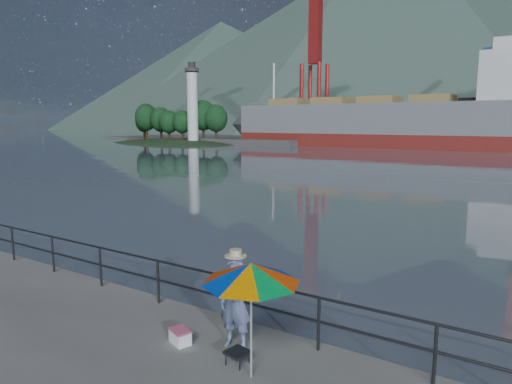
# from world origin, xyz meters

# --- Properties ---
(guardrail) EXTENTS (22.00, 0.06, 1.03)m
(guardrail) POSITION_xyz_m (0.00, 1.70, 0.52)
(guardrail) COLOR #2D3033
(guardrail) RESTS_ON ground
(lighthouse_islet) EXTENTS (48.00, 26.40, 19.20)m
(lighthouse_islet) POSITION_xyz_m (-54.97, 61.99, 0.26)
(lighthouse_islet) COLOR #263F1E
(lighthouse_islet) RESTS_ON ground
(fisherman) EXTENTS (0.69, 0.53, 1.71)m
(fisherman) POSITION_xyz_m (3.67, 1.00, 0.85)
(fisherman) COLOR navy
(fisherman) RESTS_ON ground
(beach_umbrella) EXTENTS (1.66, 1.66, 1.93)m
(beach_umbrella) POSITION_xyz_m (4.47, 0.30, 1.77)
(beach_umbrella) COLOR white
(beach_umbrella) RESTS_ON ground
(folding_stool) EXTENTS (0.42, 0.42, 0.24)m
(folding_stool) POSITION_xyz_m (4.05, 0.51, 0.13)
(folding_stool) COLOR black
(folding_stool) RESTS_ON ground
(cooler_bag) EXTENTS (0.48, 0.40, 0.24)m
(cooler_bag) POSITION_xyz_m (2.72, 0.53, 0.12)
(cooler_bag) COLOR white
(cooler_bag) RESTS_ON ground
(fishing_rod) EXTENTS (0.11, 1.59, 1.12)m
(fishing_rod) POSITION_xyz_m (3.62, 2.09, 0.00)
(fishing_rod) COLOR black
(fishing_rod) RESTS_ON ground
(bulk_carrier) EXTENTS (54.82, 9.49, 14.50)m
(bulk_carrier) POSITION_xyz_m (-12.48, 71.46, 4.08)
(bulk_carrier) COLOR maroon
(bulk_carrier) RESTS_ON ground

